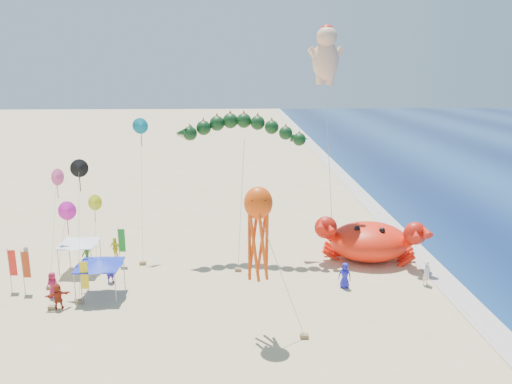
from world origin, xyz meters
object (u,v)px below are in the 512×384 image
Objects in this scene: cherub_kite at (326,54)px; canopy_white at (79,241)px; dragon_kite at (242,133)px; crab_inflatable at (369,240)px; octopus_kite at (258,226)px; canopy_blue at (99,262)px.

cherub_kite is 24.75m from canopy_white.
cherub_kite reaches higher than canopy_white.
crab_inflatable is at bearing -9.79° from dragon_kite.
octopus_kite is (-6.17, -15.18, -9.88)m from cherub_kite.
crab_inflatable reaches higher than canopy_white.
cherub_kite reaches higher than octopus_kite.
octopus_kite is 2.80× the size of canopy_blue.
dragon_kite is at bearing 37.68° from canopy_blue.
canopy_blue is 1.07× the size of canopy_white.
cherub_kite is at bearing 17.42° from dragon_kite.
cherub_kite is 24.09m from canopy_blue.
dragon_kite is 14.83m from canopy_blue.
dragon_kite is (-10.31, 1.78, 8.61)m from crab_inflatable.
canopy_blue and canopy_white have the same top height.
cherub_kite is at bearing 30.29° from canopy_blue.
canopy_white is (-13.45, 9.76, -4.19)m from octopus_kite.
dragon_kite is 3.85× the size of canopy_white.
cherub_kite reaches higher than dragon_kite.
canopy_blue is at bearing 153.60° from octopus_kite.
octopus_kite is at bearing -112.13° from cherub_kite.
dragon_kite is at bearing 14.33° from canopy_white.
canopy_white is (-23.00, -1.46, 0.75)m from crab_inflatable.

